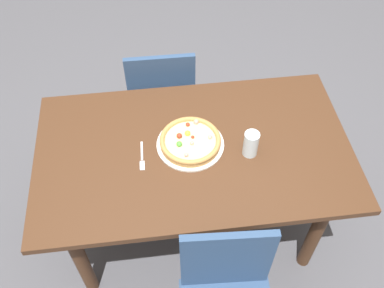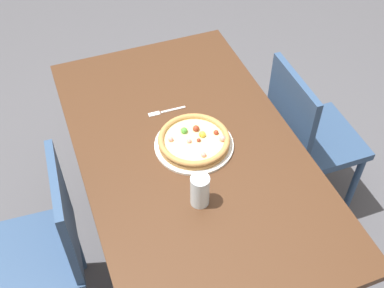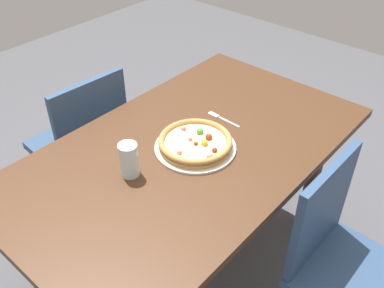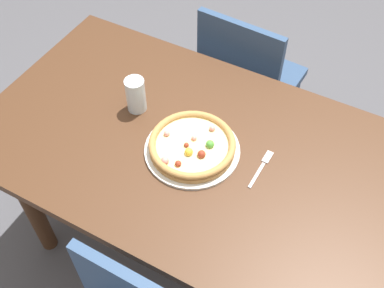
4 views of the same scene
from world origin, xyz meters
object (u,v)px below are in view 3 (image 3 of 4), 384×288
(pizza, at_px, (195,142))
(drinking_glass, at_px, (129,160))
(dining_table, at_px, (189,169))
(fork, at_px, (221,118))
(chair_near, at_px, (342,263))
(plate, at_px, (195,147))
(chair_far, at_px, (84,144))

(pizza, distance_m, drinking_glass, 0.28)
(dining_table, distance_m, fork, 0.27)
(chair_near, relative_size, plate, 2.80)
(chair_near, height_order, fork, chair_near)
(fork, bearing_deg, chair_near, 170.80)
(chair_near, height_order, drinking_glass, drinking_glass)
(chair_far, xyz_separation_m, drinking_glass, (-0.19, -0.59, 0.34))
(chair_near, bearing_deg, pizza, -80.14)
(plate, bearing_deg, dining_table, 120.85)
(pizza, bearing_deg, drinking_glass, 163.21)
(dining_table, relative_size, plate, 4.65)
(dining_table, relative_size, chair_near, 1.66)
(chair_near, distance_m, chair_far, 1.31)
(dining_table, xyz_separation_m, drinking_glass, (-0.25, 0.06, 0.18))
(plate, bearing_deg, chair_far, 96.33)
(chair_far, relative_size, pizza, 3.10)
(chair_near, xyz_separation_m, plate, (-0.10, 0.62, 0.28))
(dining_table, bearing_deg, plate, -59.15)
(plate, bearing_deg, drinking_glass, 163.34)
(plate, height_order, fork, plate)
(drinking_glass, bearing_deg, dining_table, -12.79)
(pizza, distance_m, fork, 0.24)
(chair_far, bearing_deg, fork, -60.15)
(dining_table, distance_m, pizza, 0.15)
(pizza, relative_size, fork, 1.74)
(dining_table, xyz_separation_m, plate, (0.01, -0.02, 0.12))
(plate, bearing_deg, pizza, -71.94)
(dining_table, xyz_separation_m, fork, (0.24, 0.03, 0.11))
(chair_far, bearing_deg, pizza, -80.05)
(fork, distance_m, drinking_glass, 0.50)
(chair_near, height_order, chair_far, same)
(chair_far, xyz_separation_m, pizza, (0.07, -0.67, 0.30))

